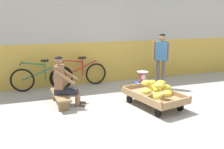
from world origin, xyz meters
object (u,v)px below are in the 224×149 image
(plastic_crate, at_px, (142,88))
(bicycle_far_left, at_px, (79,74))
(banana_cart, at_px, (154,96))
(vendor_seated, at_px, (63,81))
(low_bench, at_px, (60,97))
(weighing_scale, at_px, (143,77))
(shopping_bag, at_px, (154,93))
(bicycle_near_left, at_px, (42,78))
(customer_adult, at_px, (161,55))

(plastic_crate, xyz_separation_m, bicycle_far_left, (-1.42, 1.23, 0.20))
(banana_cart, relative_size, vendor_seated, 1.39)
(low_bench, xyz_separation_m, weighing_scale, (2.17, 0.17, 0.25))
(banana_cart, distance_m, bicycle_far_left, 2.53)
(vendor_seated, bearing_deg, weighing_scale, 5.49)
(banana_cart, relative_size, shopping_bag, 6.60)
(low_bench, bearing_deg, vendor_seated, -19.13)
(banana_cart, xyz_separation_m, plastic_crate, (0.19, 0.98, -0.09))
(bicycle_near_left, bearing_deg, low_bench, -76.57)
(banana_cart, distance_m, shopping_bag, 0.65)
(vendor_seated, xyz_separation_m, bicycle_near_left, (-0.39, 1.33, -0.21))
(bicycle_near_left, distance_m, shopping_bag, 3.04)
(low_bench, height_order, customer_adult, customer_adult)
(weighing_scale, xyz_separation_m, bicycle_near_left, (-2.48, 1.13, -0.10))
(weighing_scale, bearing_deg, banana_cart, -100.94)
(plastic_crate, height_order, bicycle_near_left, bicycle_near_left)
(banana_cart, distance_m, bicycle_near_left, 3.12)
(bicycle_near_left, bearing_deg, shopping_bag, -30.85)
(bicycle_near_left, height_order, customer_adult, customer_adult)
(weighing_scale, bearing_deg, bicycle_near_left, 155.49)
(weighing_scale, bearing_deg, vendor_seated, -174.51)
(low_bench, bearing_deg, weighing_scale, 4.53)
(banana_cart, distance_m, vendor_seated, 2.08)
(banana_cart, bearing_deg, bicycle_far_left, 119.17)
(banana_cart, height_order, bicycle_far_left, bicycle_far_left)
(plastic_crate, xyz_separation_m, shopping_bag, (0.12, -0.43, -0.03))
(banana_cart, relative_size, bicycle_far_left, 0.96)
(bicycle_far_left, bearing_deg, vendor_seated, -115.01)
(vendor_seated, distance_m, shopping_bag, 2.27)
(vendor_seated, xyz_separation_m, customer_adult, (2.81, 0.53, 0.38))
(plastic_crate, height_order, bicycle_far_left, bicycle_far_left)
(banana_cart, bearing_deg, plastic_crate, 79.07)
(banana_cart, relative_size, low_bench, 1.42)
(weighing_scale, distance_m, shopping_bag, 0.55)
(bicycle_far_left, distance_m, shopping_bag, 2.27)
(weighing_scale, relative_size, shopping_bag, 1.25)
(weighing_scale, xyz_separation_m, shopping_bag, (0.12, -0.42, -0.33))
(low_bench, xyz_separation_m, vendor_seated, (0.08, -0.03, 0.37))
(vendor_seated, bearing_deg, bicycle_near_left, 106.49)
(plastic_crate, distance_m, shopping_bag, 0.44)
(low_bench, relative_size, bicycle_near_left, 0.67)
(low_bench, distance_m, vendor_seated, 0.38)
(bicycle_far_left, bearing_deg, weighing_scale, -40.86)
(weighing_scale, distance_m, bicycle_near_left, 2.73)
(vendor_seated, relative_size, bicycle_near_left, 0.69)
(banana_cart, xyz_separation_m, bicycle_near_left, (-2.29, 2.11, 0.11))
(customer_adult, bearing_deg, bicycle_far_left, 157.24)
(weighing_scale, bearing_deg, plastic_crate, 90.00)
(weighing_scale, distance_m, bicycle_far_left, 1.88)
(vendor_seated, distance_m, plastic_crate, 2.14)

